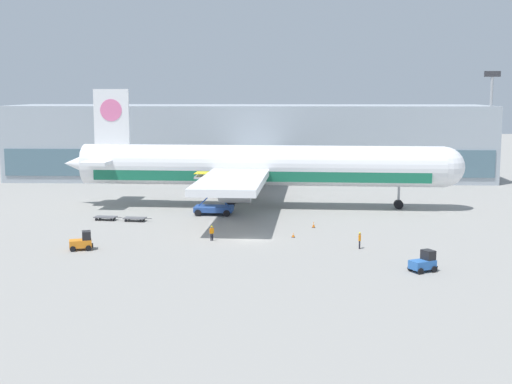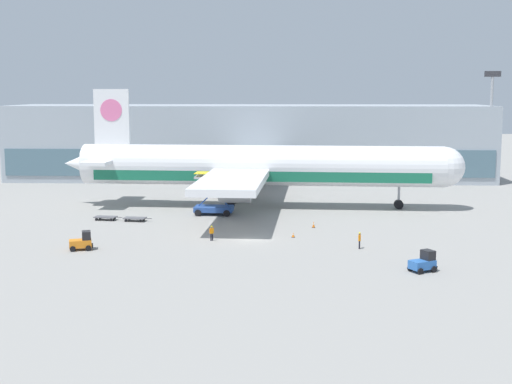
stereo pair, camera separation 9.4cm
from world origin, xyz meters
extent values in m
plane|color=gray|center=(0.00, 0.00, 0.00)|extent=(400.00, 400.00, 0.00)
cube|color=#9EA8B2|center=(-2.97, 56.86, 7.00)|extent=(90.00, 18.00, 14.00)
cube|color=slate|center=(-2.97, 47.76, 3.85)|extent=(88.20, 0.20, 4.90)
cylinder|color=#9EA0A5|center=(40.22, 48.91, 9.58)|extent=(0.50, 0.50, 19.16)
cube|color=#333338|center=(40.22, 48.91, 19.66)|extent=(2.80, 0.50, 1.00)
cylinder|color=white|center=(0.33, 22.92, 6.10)|extent=(52.22, 8.36, 5.80)
cube|color=#196B4C|center=(0.33, 22.92, 4.79)|extent=(48.06, 8.04, 1.45)
sphere|color=white|center=(26.29, 21.64, 6.10)|extent=(5.68, 5.68, 5.68)
cone|color=white|center=(-25.64, 24.21, 6.10)|extent=(6.64, 5.82, 5.51)
cube|color=white|center=(-21.49, 24.00, 13.00)|extent=(5.22, 0.70, 8.00)
cylinder|color=pink|center=(-21.49, 24.00, 13.96)|extent=(3.22, 0.71, 3.20)
cube|color=white|center=(-22.53, 24.05, 6.68)|extent=(4.24, 13.16, 0.50)
cube|color=white|center=(-2.27, 23.05, 5.38)|extent=(10.36, 48.34, 0.90)
cylinder|color=#9EA0A5|center=(-2.77, 12.98, 3.58)|extent=(4.33, 3.00, 2.80)
cylinder|color=#9EA0A5|center=(-1.77, 33.12, 3.58)|extent=(4.33, 3.00, 2.80)
cylinder|color=#9EA0A5|center=(20.06, 21.95, 2.65)|extent=(0.36, 0.36, 4.00)
cylinder|color=black|center=(20.06, 21.95, 0.65)|extent=(1.34, 0.96, 1.30)
cylinder|color=#9EA0A5|center=(-3.99, 19.93, 2.65)|extent=(0.36, 0.36, 4.00)
cylinder|color=black|center=(-3.99, 19.93, 0.65)|extent=(1.34, 0.96, 1.30)
cylinder|color=#9EA0A5|center=(-3.67, 26.33, 2.65)|extent=(0.36, 0.36, 4.00)
cylinder|color=black|center=(-3.67, 26.33, 0.65)|extent=(1.34, 0.96, 1.30)
cube|color=#284C99|center=(-5.90, 16.32, 0.80)|extent=(5.34, 3.25, 0.70)
cube|color=#B2B2B7|center=(-5.90, 16.32, 5.17)|extent=(5.07, 3.09, 0.30)
cube|color=yellow|center=(-5.90, 16.32, 5.72)|extent=(5.07, 3.09, 0.08)
cube|color=#284C99|center=(-5.90, 16.32, 3.16)|extent=(4.27, 0.37, 4.14)
cube|color=#284C99|center=(-5.90, 16.32, 3.16)|extent=(4.27, 0.37, 4.14)
cylinder|color=black|center=(-3.87, 17.72, 0.45)|extent=(0.92, 0.40, 0.90)
cylinder|color=black|center=(-4.02, 14.72, 0.45)|extent=(0.92, 0.40, 0.90)
cylinder|color=black|center=(-7.77, 17.91, 0.45)|extent=(0.92, 0.40, 0.90)
cylinder|color=black|center=(-7.92, 14.92, 0.45)|extent=(0.92, 0.40, 0.90)
cube|color=orange|center=(-17.97, -5.94, 0.70)|extent=(2.60, 2.00, 0.80)
cube|color=black|center=(-17.34, -5.76, 1.55)|extent=(1.22, 1.44, 0.90)
cube|color=black|center=(-16.79, -5.59, 0.42)|extent=(0.51, 1.25, 0.24)
cylinder|color=black|center=(-17.40, -5.04, 0.30)|extent=(0.64, 0.40, 0.60)
cylinder|color=black|center=(-17.00, -6.38, 0.30)|extent=(0.64, 0.40, 0.60)
cylinder|color=black|center=(-18.94, -5.50, 0.30)|extent=(0.64, 0.40, 0.60)
cylinder|color=black|center=(-18.54, -6.84, 0.30)|extent=(0.64, 0.40, 0.60)
cube|color=#2D66B7|center=(16.61, -13.78, 0.70)|extent=(2.69, 2.34, 0.80)
cube|color=black|center=(17.18, -13.47, 1.55)|extent=(1.39, 1.52, 0.90)
cube|color=black|center=(17.68, -13.19, 0.42)|extent=(0.75, 1.18, 0.24)
cylinder|color=black|center=(16.97, -12.78, 0.30)|extent=(0.64, 0.50, 0.60)
cylinder|color=black|center=(17.65, -14.00, 0.30)|extent=(0.64, 0.50, 0.60)
cylinder|color=black|center=(15.57, -13.56, 0.30)|extent=(0.64, 0.50, 0.60)
cylinder|color=black|center=(16.25, -14.78, 0.30)|extent=(0.64, 0.50, 0.60)
cube|color=#56565B|center=(-19.66, 11.54, 0.42)|extent=(2.97, 1.84, 0.12)
cube|color=#56565B|center=(-17.83, 11.31, 0.42)|extent=(0.90, 0.19, 0.08)
cylinder|color=black|center=(-18.61, 12.05, 0.18)|extent=(0.38, 0.19, 0.36)
cylinder|color=black|center=(-18.77, 10.78, 0.18)|extent=(0.38, 0.19, 0.36)
cylinder|color=black|center=(-20.55, 12.30, 0.18)|extent=(0.38, 0.19, 0.36)
cylinder|color=black|center=(-20.72, 11.03, 0.18)|extent=(0.38, 0.19, 0.36)
cube|color=#56565B|center=(-15.66, 10.89, 0.42)|extent=(2.97, 1.84, 0.12)
cube|color=#56565B|center=(-13.83, 10.66, 0.42)|extent=(0.90, 0.19, 0.08)
cylinder|color=black|center=(-14.61, 11.40, 0.18)|extent=(0.38, 0.19, 0.36)
cylinder|color=black|center=(-14.77, 10.13, 0.18)|extent=(0.38, 0.19, 0.36)
cylinder|color=black|center=(-16.55, 11.65, 0.18)|extent=(0.38, 0.19, 0.36)
cylinder|color=black|center=(-16.71, 10.38, 0.18)|extent=(0.38, 0.19, 0.36)
cylinder|color=black|center=(-4.56, -0.77, 0.41)|extent=(0.14, 0.14, 0.82)
cylinder|color=black|center=(-4.40, -0.65, 0.41)|extent=(0.14, 0.14, 0.82)
cube|color=orange|center=(-4.48, -0.71, 1.13)|extent=(0.42, 0.39, 0.62)
cylinder|color=orange|center=(-4.67, -0.85, 1.16)|extent=(0.09, 0.09, 0.56)
cylinder|color=orange|center=(-4.28, -0.57, 1.16)|extent=(0.09, 0.09, 0.56)
sphere|color=#846047|center=(-4.48, -0.71, 1.55)|extent=(0.22, 0.22, 0.22)
sphere|color=yellow|center=(-4.48, -0.71, 1.61)|extent=(0.21, 0.21, 0.21)
cylinder|color=black|center=(11.79, -4.11, 0.43)|extent=(0.14, 0.14, 0.87)
cylinder|color=black|center=(11.74, -4.31, 0.43)|extent=(0.14, 0.14, 0.87)
cube|color=orange|center=(11.77, -4.21, 1.19)|extent=(0.30, 0.40, 0.65)
cylinder|color=orange|center=(11.83, -3.98, 1.22)|extent=(0.09, 0.09, 0.58)
cylinder|color=orange|center=(11.71, -4.44, 1.22)|extent=(0.09, 0.09, 0.58)
sphere|color=#846047|center=(11.77, -4.21, 1.63)|extent=(0.23, 0.23, 0.23)
sphere|color=yellow|center=(11.77, -4.21, 1.70)|extent=(0.22, 0.22, 0.22)
cube|color=black|center=(7.34, 7.46, 0.02)|extent=(0.40, 0.40, 0.04)
cone|color=orange|center=(7.34, 7.46, 0.41)|extent=(0.32, 0.32, 0.74)
cylinder|color=white|center=(7.34, 7.46, 0.45)|extent=(0.19, 0.19, 0.10)
cube|color=black|center=(4.75, 1.51, 0.02)|extent=(0.40, 0.40, 0.04)
cone|color=orange|center=(4.75, 1.51, 0.30)|extent=(0.32, 0.32, 0.52)
cylinder|color=white|center=(4.75, 1.51, 0.33)|extent=(0.19, 0.19, 0.07)
camera|label=1|loc=(3.52, -79.27, 16.86)|focal=50.00mm
camera|label=2|loc=(3.61, -79.27, 16.86)|focal=50.00mm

